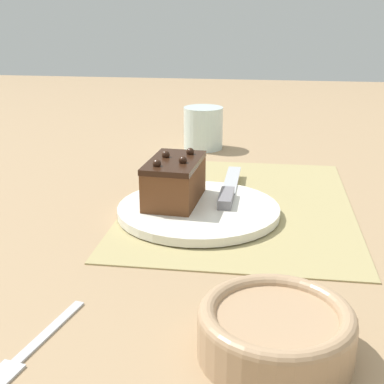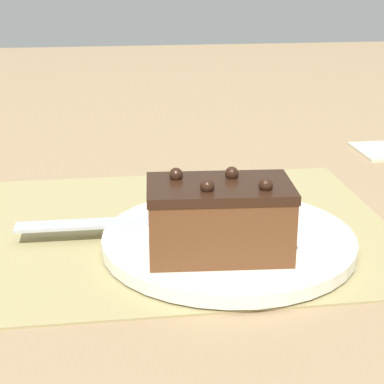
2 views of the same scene
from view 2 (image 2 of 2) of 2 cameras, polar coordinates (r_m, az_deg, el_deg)
The scene contains 5 objects.
ground_plane at distance 0.65m, azimuth -2.67°, elevation -3.38°, with size 3.00×3.00×0.00m, color #9E7F5B.
placemat_woven at distance 0.65m, azimuth -2.67°, elevation -3.21°, with size 0.46×0.34×0.00m, color tan.
cake_plate at distance 0.60m, azimuth 3.26°, elevation -4.29°, with size 0.24×0.24×0.01m.
chocolate_cake at distance 0.55m, azimuth 2.43°, elevation -2.34°, with size 0.13×0.08×0.07m.
serving_knife at distance 0.62m, azimuth -2.47°, elevation -2.22°, with size 0.21×0.02×0.01m.
Camera 2 is at (0.05, 0.59, 0.26)m, focal length 60.00 mm.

